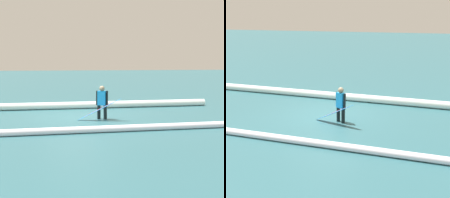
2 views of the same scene
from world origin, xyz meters
The scene contains 5 objects.
ground_plane centered at (0.00, 0.00, 0.00)m, with size 138.36×138.36×0.00m, color #2D5F69.
surfer centered at (-0.93, 0.60, 0.77)m, with size 0.47×0.35×1.40m.
surfboard centered at (-0.78, 0.90, 0.46)m, with size 1.82×0.69×0.95m.
wave_crest_foreground centered at (1.46, -2.62, 0.18)m, with size 0.36×0.36×16.77m, color white.
wave_crest_midground centered at (-2.08, 3.10, 0.12)m, with size 0.23×0.23×23.54m, color white.
Camera 2 is at (-5.17, 11.78, 4.04)m, focal length 51.58 mm.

